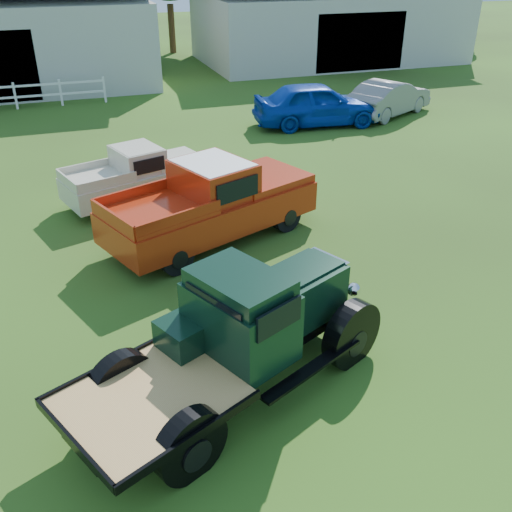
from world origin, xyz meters
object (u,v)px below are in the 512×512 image
object	(u,v)px
vintage_flatbed	(236,336)
white_pickup	(136,175)
misc_car_grey	(389,98)
misc_car_blue	(317,104)
red_pickup	(211,202)

from	to	relation	value
vintage_flatbed	white_pickup	size ratio (longest dim) A/B	1.29
white_pickup	misc_car_grey	bearing A→B (deg)	9.16
misc_car_grey	white_pickup	bearing A→B (deg)	89.60
white_pickup	misc_car_grey	size ratio (longest dim) A/B	0.94
white_pickup	misc_car_blue	world-z (taller)	misc_car_blue
red_pickup	misc_car_blue	bearing A→B (deg)	30.20
vintage_flatbed	misc_car_blue	size ratio (longest dim) A/B	1.07
vintage_flatbed	misc_car_grey	xyz separation A→B (m)	(11.66, 14.83, -0.35)
white_pickup	misc_car_blue	bearing A→B (deg)	16.46
red_pickup	misc_car_grey	xyz separation A→B (m)	(10.58, 9.22, -0.28)
white_pickup	misc_car_grey	distance (m)	13.44
white_pickup	vintage_flatbed	bearing A→B (deg)	-105.66
red_pickup	white_pickup	bearing A→B (deg)	92.50
misc_car_blue	misc_car_grey	distance (m)	3.71
red_pickup	misc_car_blue	xyz separation A→B (m)	(6.90, 8.78, -0.15)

